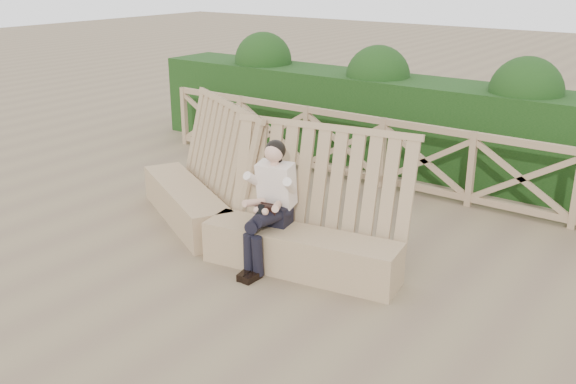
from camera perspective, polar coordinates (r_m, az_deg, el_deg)
The scene contains 5 objects.
ground at distance 7.13m, azimuth -0.37°, elevation -8.09°, with size 60.00×60.00×0.00m, color brown.
bench at distance 7.99m, azimuth -4.05°, elevation -1.75°, with size 4.44×1.75×1.62m.
woman at distance 7.25m, azimuth -1.56°, elevation -0.72°, with size 0.46×0.90×1.47m.
guardrail at distance 9.75m, azimuth 12.04°, elevation 2.75°, with size 10.10×0.09×1.10m.
hedge at distance 10.77m, azimuth 14.82°, elevation 5.21°, with size 12.00×1.20×1.50m, color black.
Camera 1 is at (3.78, -5.05, 3.33)m, focal length 40.00 mm.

